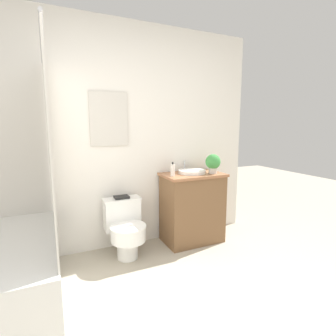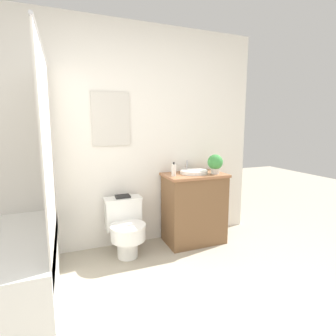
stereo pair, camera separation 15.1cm
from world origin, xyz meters
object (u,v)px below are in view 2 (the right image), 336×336
sink (194,172)px  soap_bottle (174,170)px  toilet (126,226)px  book_on_tank (123,196)px  potted_plant (215,163)px

sink → soap_bottle: soap_bottle is taller
soap_bottle → sink: bearing=12.9°
toilet → book_on_tank: bearing=90.0°
toilet → potted_plant: potted_plant is taller
potted_plant → sink: bearing=154.1°
toilet → potted_plant: 1.23m
potted_plant → book_on_tank: size_ratio=1.45×
toilet → book_on_tank: 0.32m
sink → book_on_tank: bearing=174.5°
toilet → sink: (0.83, 0.04, 0.53)m
toilet → potted_plant: size_ratio=2.67×
toilet → book_on_tank: (0.00, 0.12, 0.30)m
toilet → sink: 0.99m
potted_plant → toilet: bearing=176.4°
sink → book_on_tank: (-0.83, 0.08, -0.23)m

